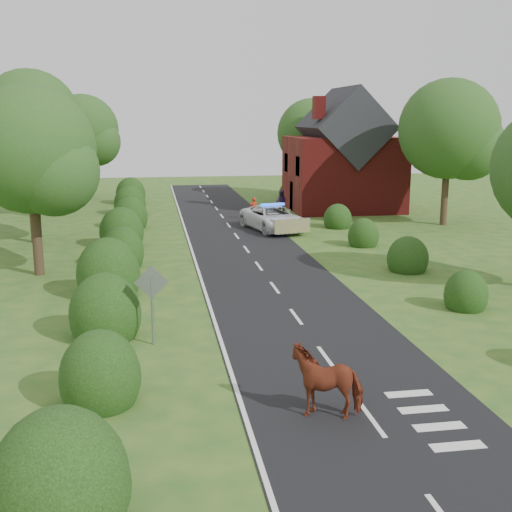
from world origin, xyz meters
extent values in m
plane|color=#2A5920|center=(0.00, 0.00, 0.00)|extent=(120.00, 120.00, 0.00)
cube|color=black|center=(0.00, 15.00, 0.01)|extent=(6.00, 70.00, 0.02)
cube|color=white|center=(0.00, -4.00, 0.03)|extent=(0.12, 1.80, 0.01)
cube|color=white|center=(0.00, 0.00, 0.03)|extent=(0.12, 1.80, 0.01)
cube|color=white|center=(0.00, 4.00, 0.03)|extent=(0.12, 1.80, 0.01)
cube|color=white|center=(0.00, 8.00, 0.03)|extent=(0.12, 1.80, 0.01)
cube|color=white|center=(0.00, 12.00, 0.03)|extent=(0.12, 1.80, 0.01)
cube|color=white|center=(0.00, 16.00, 0.03)|extent=(0.12, 1.80, 0.01)
cube|color=white|center=(0.00, 20.00, 0.03)|extent=(0.12, 1.80, 0.01)
cube|color=white|center=(0.00, 24.00, 0.03)|extent=(0.12, 1.80, 0.01)
cube|color=white|center=(0.00, 28.00, 0.03)|extent=(0.12, 1.80, 0.01)
cube|color=white|center=(0.00, 32.00, 0.03)|extent=(0.12, 1.80, 0.01)
cube|color=white|center=(0.00, 36.00, 0.03)|extent=(0.12, 1.80, 0.01)
cube|color=white|center=(0.00, 40.00, 0.03)|extent=(0.12, 1.80, 0.01)
cube|color=white|center=(0.00, 44.00, 0.03)|extent=(0.12, 1.80, 0.01)
cube|color=white|center=(0.00, 48.00, 0.03)|extent=(0.12, 1.80, 0.01)
cube|color=white|center=(-2.90, 15.00, 0.03)|extent=(0.12, 70.00, 0.01)
cube|color=white|center=(1.40, -5.50, 0.03)|extent=(1.20, 0.35, 0.01)
cube|color=white|center=(1.40, -4.60, 0.03)|extent=(1.20, 0.35, 0.01)
cube|color=white|center=(1.40, -3.70, 0.03)|extent=(1.20, 0.35, 0.01)
cube|color=white|center=(1.40, -2.80, 0.03)|extent=(1.20, 0.35, 0.01)
ellipsoid|color=black|center=(-6.60, -7.00, 0.77)|extent=(2.40, 2.52, 2.80)
ellipsoid|color=black|center=(-6.30, -2.00, 0.66)|extent=(2.00, 2.10, 2.40)
ellipsoid|color=black|center=(-6.50, 3.00, 0.74)|extent=(2.30, 2.41, 2.70)
ellipsoid|color=black|center=(-6.70, 8.00, 0.83)|extent=(2.50, 2.62, 3.00)
ellipsoid|color=black|center=(-6.40, 13.00, 0.69)|extent=(2.10, 2.20, 2.50)
ellipsoid|color=black|center=(-6.60, 18.00, 0.77)|extent=(2.40, 2.52, 2.80)
ellipsoid|color=black|center=(-6.30, 24.00, 0.72)|extent=(2.20, 2.31, 2.60)
ellipsoid|color=black|center=(-6.50, 30.00, 0.74)|extent=(2.30, 2.41, 2.70)
ellipsoid|color=black|center=(-6.60, 36.00, 0.77)|extent=(2.40, 2.52, 2.80)
ellipsoid|color=black|center=(6.40, 4.00, 0.52)|extent=(1.60, 1.68, 1.90)
ellipsoid|color=black|center=(6.60, 10.00, 0.58)|extent=(1.90, 2.00, 2.10)
ellipsoid|color=black|center=(6.50, 16.00, 0.55)|extent=(1.70, 1.78, 2.00)
ellipsoid|color=black|center=(6.80, 22.00, 0.55)|extent=(1.80, 1.89, 2.00)
ellipsoid|color=black|center=(6.60, 36.00, 0.55)|extent=(1.70, 1.78, 2.00)
cylinder|color=#332316|center=(-10.00, 12.00, 1.98)|extent=(0.44, 0.44, 3.96)
sphere|color=#2B4B19|center=(-10.00, 12.00, 5.58)|extent=(5.60, 5.60, 5.60)
sphere|color=#336126|center=(-9.02, 11.44, 4.68)|extent=(3.92, 3.92, 3.92)
cylinder|color=#332316|center=(-11.50, 20.00, 1.87)|extent=(0.44, 0.44, 3.74)
sphere|color=#2B4B19|center=(-11.50, 20.00, 5.27)|extent=(5.60, 5.60, 5.60)
sphere|color=#336126|center=(-10.52, 19.44, 4.42)|extent=(3.92, 3.92, 3.92)
cylinder|color=#332316|center=(-13.00, 30.00, 2.42)|extent=(0.44, 0.44, 4.84)
sphere|color=#2B4B19|center=(-13.00, 30.00, 6.82)|extent=(6.80, 6.80, 6.80)
sphere|color=#336126|center=(-11.81, 29.32, 5.72)|extent=(4.76, 4.76, 4.76)
cylinder|color=#332316|center=(-10.50, 40.00, 2.09)|extent=(0.44, 0.44, 4.18)
sphere|color=#2B4B19|center=(-10.50, 40.00, 5.89)|extent=(6.00, 6.00, 6.00)
sphere|color=#336126|center=(-9.45, 39.40, 4.94)|extent=(4.20, 4.20, 4.20)
cylinder|color=#332316|center=(14.00, 22.00, 2.20)|extent=(0.44, 0.44, 4.40)
sphere|color=#2B4B19|center=(14.00, 22.00, 6.20)|extent=(6.40, 6.40, 6.40)
sphere|color=#336126|center=(15.12, 21.36, 5.20)|extent=(4.48, 4.48, 4.48)
cylinder|color=#332316|center=(9.00, 38.00, 1.98)|extent=(0.44, 0.44, 3.96)
sphere|color=#2B4B19|center=(9.00, 38.00, 5.58)|extent=(6.00, 6.00, 6.00)
sphere|color=#336126|center=(10.05, 37.40, 4.68)|extent=(4.20, 4.20, 4.20)
cylinder|color=gray|center=(-5.00, 2.00, 1.10)|extent=(0.08, 0.08, 2.20)
cube|color=gray|center=(-5.00, 2.00, 2.00)|extent=(1.06, 0.04, 1.06)
cube|color=maroon|center=(9.50, 30.00, 2.75)|extent=(8.00, 7.00, 5.50)
cube|color=black|center=(9.50, 30.00, 6.20)|extent=(5.94, 7.40, 5.94)
cube|color=maroon|center=(7.00, 28.00, 7.60)|extent=(0.80, 0.80, 1.60)
imported|color=#5A1E13|center=(-0.93, -3.40, 0.70)|extent=(2.16, 1.45, 1.40)
imported|color=white|center=(2.50, 21.73, 0.77)|extent=(3.81, 6.00, 1.54)
cube|color=yellow|center=(3.17, 19.00, 0.69)|extent=(2.25, 0.61, 0.85)
cube|color=blue|center=(2.50, 21.73, 1.62)|extent=(1.56, 0.64, 0.14)
imported|color=#B52816|center=(2.01, 26.15, 0.77)|extent=(0.63, 0.49, 1.55)
imported|color=#351E51|center=(4.43, 28.54, 0.86)|extent=(1.02, 0.92, 1.73)
camera|label=1|loc=(-4.89, -17.20, 6.92)|focal=45.00mm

